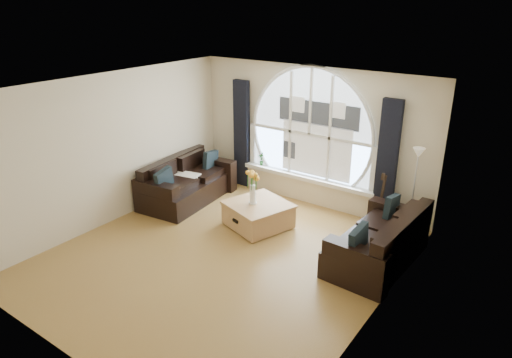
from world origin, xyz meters
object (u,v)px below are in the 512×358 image
Objects in this scene: coffee_chest at (258,214)px; floor_lamp at (413,193)px; guitar at (383,200)px; potted_plant at (261,159)px; vase_flowers at (253,183)px; sofa_left at (188,182)px; sofa_right at (378,239)px.

floor_lamp is (2.34, 1.22, 0.55)m from coffee_chest.
guitar reaches higher than potted_plant.
floor_lamp reaches higher than vase_flowers.
guitar is (-0.52, 0.05, -0.27)m from floor_lamp.
floor_lamp reaches higher than coffee_chest.
sofa_left is 4.02m from sofa_right.
coffee_chest is 3.57× the size of potted_plant.
floor_lamp reaches higher than potted_plant.
coffee_chest is (1.82, -0.10, -0.15)m from sofa_left.
coffee_chest is at bearing -141.81° from guitar.
sofa_right is 1.22m from floor_lamp.
vase_flowers is (-2.28, -0.13, 0.44)m from sofa_right.
sofa_right is at bearing -23.74° from potted_plant.
vase_flowers is at bearing -141.76° from guitar.
floor_lamp is 5.70× the size of potted_plant.
vase_flowers is 2.49× the size of potted_plant.
guitar is at bearing 35.17° from vase_flowers.
sofa_right is 1.27m from guitar.
coffee_chest is 1.43× the size of vase_flowers.
potted_plant is (0.87, 1.36, 0.29)m from sofa_left.
coffee_chest is 2.23m from guitar.
floor_lamp is 0.59m from guitar.
coffee_chest is 0.60m from vase_flowers.
guitar is at bearing 11.89° from sofa_left.
floor_lamp is at bearing -4.12° from potted_plant.
potted_plant reaches higher than coffee_chest.
coffee_chest is at bearing -152.38° from floor_lamp.
guitar is at bearing 53.50° from coffee_chest.
floor_lamp is (0.13, 1.15, 0.40)m from sofa_right.
sofa_left and potted_plant have the same top height.
coffee_chest is at bearing -9.25° from sofa_left.
vase_flowers is 2.73m from floor_lamp.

